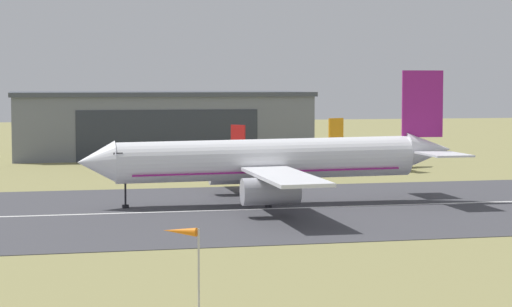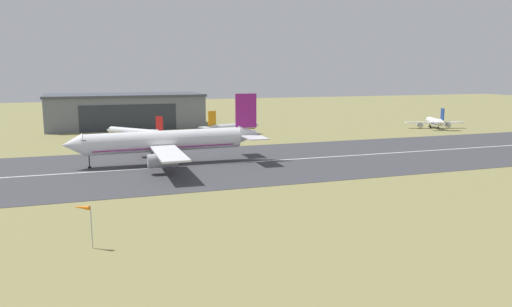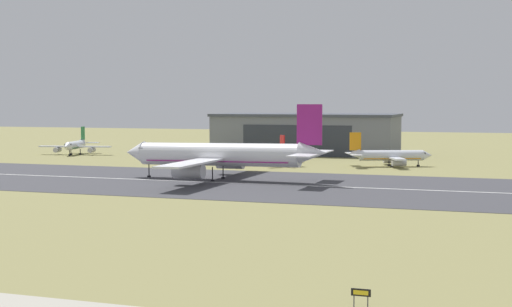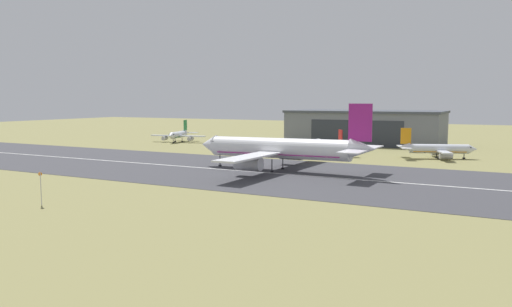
{
  "view_description": "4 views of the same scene",
  "coord_description": "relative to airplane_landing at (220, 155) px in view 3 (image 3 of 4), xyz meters",
  "views": [
    {
      "loc": [
        -52.88,
        2.54,
        15.19
      ],
      "look_at": [
        -29.8,
        100.49,
        8.01
      ],
      "focal_mm": 70.0,
      "sensor_mm": 36.0,
      "label": 1
    },
    {
      "loc": [
        -42.1,
        3.04,
        22.29
      ],
      "look_at": [
        -7.69,
        100.64,
        5.11
      ],
      "focal_mm": 35.0,
      "sensor_mm": 36.0,
      "label": 2
    },
    {
      "loc": [
        32.77,
        -23.33,
        17.18
      ],
      "look_at": [
        -7.88,
        100.63,
        7.74
      ],
      "focal_mm": 50.0,
      "sensor_mm": 36.0,
      "label": 3
    },
    {
      "loc": [
        28.17,
        11.07,
        17.62
      ],
      "look_at": [
        -13.2,
        90.35,
        7.92
      ],
      "focal_mm": 35.0,
      "sensor_mm": 36.0,
      "label": 4
    }
  ],
  "objects": [
    {
      "name": "hangar_building",
      "position": [
        -2.01,
        85.93,
        1.15
      ],
      "size": [
        60.11,
        28.58,
        13.29
      ],
      "color": "slate",
      "rests_on": "ground_plane"
    },
    {
      "name": "airplane_parked_centre",
      "position": [
        -72.64,
        56.97,
        -2.49
      ],
      "size": [
        23.96,
        18.21,
        8.95
      ],
      "color": "silver",
      "rests_on": "ground_plane"
    },
    {
      "name": "airplane_parked_east",
      "position": [
        30.97,
        45.19,
        -2.62
      ],
      "size": [
        23.52,
        18.64,
        9.16
      ],
      "color": "silver",
      "rests_on": "ground_plane"
    },
    {
      "name": "runway_strip",
      "position": [
        23.16,
        -4.35,
        -5.48
      ],
      "size": [
        431.14,
        52.21,
        0.06
      ],
      "primitive_type": "cube",
      "color": "#3D3D42",
      "rests_on": "ground_plane"
    },
    {
      "name": "airplane_parked_far_east",
      "position": [
        -2.96,
        44.12,
        -2.77
      ],
      "size": [
        21.44,
        23.8,
        8.45
      ],
      "color": "silver",
      "rests_on": "ground_plane"
    },
    {
      "name": "runway_sign",
      "position": [
        46.04,
        -87.12,
        -4.33
      ],
      "size": [
        1.66,
        0.13,
        1.59
      ],
      "color": "#4C4C51",
      "rests_on": "ground_plane"
    },
    {
      "name": "ground_plane",
      "position": [
        23.16,
        -63.24,
        -5.51
      ],
      "size": [
        671.14,
        671.14,
        0.0
      ],
      "primitive_type": "plane",
      "color": "olive"
    },
    {
      "name": "runway_centreline",
      "position": [
        23.16,
        -4.35,
        -5.44
      ],
      "size": [
        388.02,
        0.7,
        0.01
      ],
      "primitive_type": "cube",
      "color": "silver",
      "rests_on": "runway_strip"
    },
    {
      "name": "airplane_landing",
      "position": [
        0.0,
        0.0,
        0.0
      ],
      "size": [
        47.62,
        48.54,
        16.72
      ],
      "color": "white",
      "rests_on": "ground_plane"
    }
  ]
}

